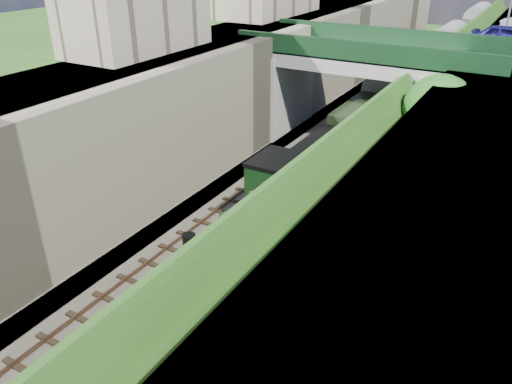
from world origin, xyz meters
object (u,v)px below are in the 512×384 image
road_bridge (377,86)px  locomotive (251,234)px  tree (441,113)px  tender (323,173)px  car_blue (508,38)px

road_bridge → locomotive: size_ratio=1.56×
road_bridge → tree: road_bridge is taller
road_bridge → tender: 9.23m
locomotive → tender: bearing=90.0°
car_blue → tender: bearing=160.8°
road_bridge → car_blue: size_ratio=3.68×
tree → locomotive: bearing=-113.4°
tree → car_blue: 10.13m
car_blue → locomotive: 22.16m
road_bridge → tender: size_ratio=2.67×
tree → road_bridge: bearing=132.8°
road_bridge → locomotive: bearing=-89.1°
road_bridge → car_blue: (6.61, 4.35, 2.92)m
locomotive → car_blue: bearing=72.9°
car_blue → tender: car_blue is taller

